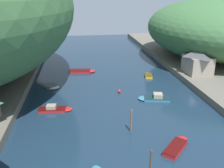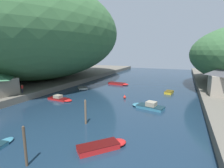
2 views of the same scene
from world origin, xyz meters
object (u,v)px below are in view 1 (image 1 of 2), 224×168
at_px(boat_red_skiff, 177,146).
at_px(boat_far_right_bank, 154,98).
at_px(boat_navy_launch, 55,109).
at_px(boat_moored_right, 148,75).
at_px(channel_buoy_near, 119,91).
at_px(boat_yellow_tender, 83,71).
at_px(right_bank_cottage, 198,60).
at_px(boat_open_rowboat, 52,86).

bearing_deg(boat_red_skiff, boat_far_right_bank, 127.25).
distance_m(boat_navy_launch, boat_red_skiff, 19.90).
height_order(boat_moored_right, channel_buoy_near, channel_buoy_near).
bearing_deg(boat_moored_right, channel_buoy_near, -124.14).
relative_size(boat_far_right_bank, channel_buoy_near, 6.89).
relative_size(boat_moored_right, boat_red_skiff, 0.77).
bearing_deg(channel_buoy_near, boat_yellow_tender, 114.58).
height_order(right_bank_cottage, boat_red_skiff, right_bank_cottage).
xyz_separation_m(boat_far_right_bank, channel_buoy_near, (-5.52, 4.13, -0.03)).
xyz_separation_m(boat_far_right_bank, boat_red_skiff, (-1.47, -14.32, -0.08)).
relative_size(right_bank_cottage, boat_yellow_tender, 1.00).
bearing_deg(boat_navy_launch, boat_red_skiff, 55.78).
bearing_deg(boat_navy_launch, boat_open_rowboat, -167.60).
height_order(boat_far_right_bank, channel_buoy_near, boat_far_right_bank).
bearing_deg(right_bank_cottage, boat_moored_right, 163.62).
xyz_separation_m(right_bank_cottage, boat_far_right_bank, (-12.48, -9.76, -3.78)).
distance_m(boat_navy_launch, channel_buoy_near, 12.88).
xyz_separation_m(right_bank_cottage, boat_navy_launch, (-29.43, -11.57, -3.85)).
distance_m(boat_open_rowboat, boat_yellow_tender, 11.29).
bearing_deg(boat_open_rowboat, right_bank_cottage, 142.47).
distance_m(boat_moored_right, boat_yellow_tender, 15.37).
distance_m(right_bank_cottage, boat_red_skiff, 28.09).
distance_m(boat_far_right_bank, channel_buoy_near, 6.89).
xyz_separation_m(boat_moored_right, boat_far_right_bank, (-2.54, -12.68, 0.07)).
relative_size(boat_navy_launch, channel_buoy_near, 6.37).
xyz_separation_m(boat_navy_launch, boat_red_skiff, (15.47, -12.51, 0.00)).
distance_m(boat_open_rowboat, boat_red_skiff, 28.62).
xyz_separation_m(boat_navy_launch, boat_moored_right, (19.49, 14.49, 0.01)).
bearing_deg(right_bank_cottage, boat_red_skiff, -120.10).
relative_size(boat_navy_launch, boat_red_skiff, 1.14).
distance_m(boat_yellow_tender, channel_buoy_near, 15.27).
bearing_deg(right_bank_cottage, boat_yellow_tender, 161.27).
bearing_deg(boat_red_skiff, boat_navy_launch, -175.84).
relative_size(boat_red_skiff, channel_buoy_near, 5.57).
bearing_deg(boat_moored_right, boat_yellow_tender, 168.85).
xyz_separation_m(boat_navy_launch, boat_far_right_bank, (16.94, 1.81, 0.08)).
xyz_separation_m(right_bank_cottage, boat_moored_right, (-9.94, 2.92, -3.85)).
height_order(boat_moored_right, boat_yellow_tender, boat_moored_right).
distance_m(boat_far_right_bank, boat_yellow_tender, 21.57).
relative_size(boat_moored_right, boat_yellow_tender, 0.58).
xyz_separation_m(boat_far_right_bank, boat_yellow_tender, (-11.87, 18.01, -0.11)).
bearing_deg(boat_navy_launch, boat_far_right_bank, 100.84).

